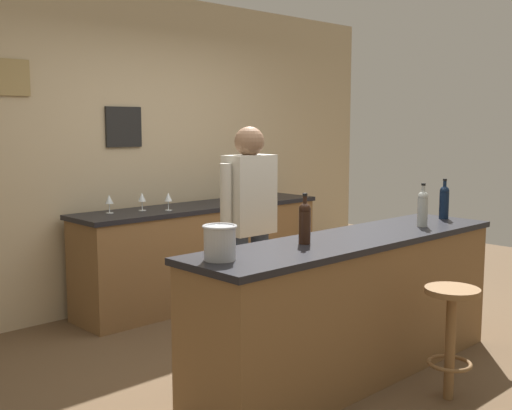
{
  "coord_description": "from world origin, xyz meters",
  "views": [
    {
      "loc": [
        -3.16,
        -2.85,
        1.63
      ],
      "look_at": [
        -0.05,
        0.45,
        1.05
      ],
      "focal_mm": 44.08,
      "sensor_mm": 36.0,
      "label": 1
    }
  ],
  "objects_px": {
    "wine_bottle_b": "(423,207)",
    "wine_glass_c": "(168,198)",
    "wine_glass_a": "(109,200)",
    "ice_bucket": "(220,242)",
    "wine_glass_d": "(241,189)",
    "wine_bottle_c": "(444,201)",
    "wine_bottle_a": "(305,221)",
    "wine_glass_b": "(142,198)",
    "bar_stool": "(451,324)",
    "bartender": "(249,223)"
  },
  "relations": [
    {
      "from": "wine_glass_a",
      "to": "ice_bucket",
      "type": "bearing_deg",
      "value": -105.09
    },
    {
      "from": "wine_bottle_b",
      "to": "wine_glass_b",
      "type": "height_order",
      "value": "wine_bottle_b"
    },
    {
      "from": "bartender",
      "to": "wine_bottle_a",
      "type": "bearing_deg",
      "value": -107.44
    },
    {
      "from": "bartender",
      "to": "wine_glass_a",
      "type": "xyz_separation_m",
      "value": [
        -0.33,
        1.36,
        0.07
      ]
    },
    {
      "from": "bar_stool",
      "to": "wine_bottle_c",
      "type": "height_order",
      "value": "wine_bottle_c"
    },
    {
      "from": "wine_bottle_a",
      "to": "wine_glass_a",
      "type": "relative_size",
      "value": 1.97
    },
    {
      "from": "wine_bottle_b",
      "to": "wine_bottle_c",
      "type": "relative_size",
      "value": 1.0
    },
    {
      "from": "wine_bottle_a",
      "to": "wine_glass_c",
      "type": "xyz_separation_m",
      "value": [
        0.36,
        1.9,
        -0.05
      ]
    },
    {
      "from": "wine_glass_d",
      "to": "wine_bottle_b",
      "type": "bearing_deg",
      "value": -95.61
    },
    {
      "from": "wine_bottle_c",
      "to": "wine_glass_c",
      "type": "distance_m",
      "value": 2.27
    },
    {
      "from": "wine_glass_c",
      "to": "wine_glass_b",
      "type": "bearing_deg",
      "value": 139.92
    },
    {
      "from": "wine_bottle_c",
      "to": "wine_glass_c",
      "type": "relative_size",
      "value": 1.97
    },
    {
      "from": "wine_glass_d",
      "to": "wine_bottle_c",
      "type": "bearing_deg",
      "value": -83.5
    },
    {
      "from": "wine_glass_a",
      "to": "wine_glass_d",
      "type": "bearing_deg",
      "value": -3.49
    },
    {
      "from": "bartender",
      "to": "bar_stool",
      "type": "height_order",
      "value": "bartender"
    },
    {
      "from": "ice_bucket",
      "to": "wine_glass_d",
      "type": "distance_m",
      "value": 2.81
    },
    {
      "from": "wine_bottle_c",
      "to": "wine_glass_b",
      "type": "bearing_deg",
      "value": 122.72
    },
    {
      "from": "wine_bottle_c",
      "to": "wine_glass_d",
      "type": "xyz_separation_m",
      "value": [
        -0.23,
        2.05,
        -0.05
      ]
    },
    {
      "from": "wine_bottle_c",
      "to": "wine_glass_d",
      "type": "height_order",
      "value": "wine_bottle_c"
    },
    {
      "from": "bar_stool",
      "to": "wine_bottle_c",
      "type": "relative_size",
      "value": 2.22
    },
    {
      "from": "wine_glass_a",
      "to": "wine_glass_d",
      "type": "xyz_separation_m",
      "value": [
        1.39,
        -0.08,
        0.0
      ]
    },
    {
      "from": "bar_stool",
      "to": "wine_bottle_c",
      "type": "distance_m",
      "value": 1.32
    },
    {
      "from": "wine_bottle_b",
      "to": "wine_glass_d",
      "type": "relative_size",
      "value": 1.97
    },
    {
      "from": "bar_stool",
      "to": "wine_glass_d",
      "type": "height_order",
      "value": "wine_glass_d"
    },
    {
      "from": "bar_stool",
      "to": "wine_glass_c",
      "type": "xyz_separation_m",
      "value": [
        -0.18,
        2.58,
        0.55
      ]
    },
    {
      "from": "bartender",
      "to": "wine_bottle_a",
      "type": "relative_size",
      "value": 5.29
    },
    {
      "from": "wine_bottle_c",
      "to": "wine_glass_b",
      "type": "relative_size",
      "value": 1.97
    },
    {
      "from": "bartender",
      "to": "wine_bottle_b",
      "type": "height_order",
      "value": "bartender"
    },
    {
      "from": "bartender",
      "to": "wine_glass_c",
      "type": "xyz_separation_m",
      "value": [
        0.12,
        1.16,
        0.07
      ]
    },
    {
      "from": "wine_bottle_c",
      "to": "wine_glass_d",
      "type": "distance_m",
      "value": 2.07
    },
    {
      "from": "bartender",
      "to": "wine_glass_d",
      "type": "distance_m",
      "value": 1.66
    },
    {
      "from": "bar_stool",
      "to": "wine_bottle_a",
      "type": "xyz_separation_m",
      "value": [
        -0.54,
        0.68,
        0.6
      ]
    },
    {
      "from": "wine_glass_b",
      "to": "wine_glass_c",
      "type": "height_order",
      "value": "same"
    },
    {
      "from": "wine_bottle_a",
      "to": "ice_bucket",
      "type": "xyz_separation_m",
      "value": [
        -0.67,
        -0.0,
        -0.04
      ]
    },
    {
      "from": "wine_bottle_b",
      "to": "wine_glass_c",
      "type": "distance_m",
      "value": 2.16
    },
    {
      "from": "wine_bottle_c",
      "to": "wine_glass_a",
      "type": "relative_size",
      "value": 1.97
    },
    {
      "from": "bar_stool",
      "to": "wine_glass_a",
      "type": "xyz_separation_m",
      "value": [
        -0.64,
        2.78,
        0.55
      ]
    },
    {
      "from": "wine_bottle_b",
      "to": "wine_glass_a",
      "type": "height_order",
      "value": "wine_bottle_b"
    },
    {
      "from": "wine_bottle_c",
      "to": "wine_glass_a",
      "type": "xyz_separation_m",
      "value": [
        -1.63,
        2.14,
        -0.05
      ]
    },
    {
      "from": "bar_stool",
      "to": "wine_bottle_a",
      "type": "distance_m",
      "value": 1.05
    },
    {
      "from": "wine_bottle_c",
      "to": "wine_glass_b",
      "type": "xyz_separation_m",
      "value": [
        -1.34,
        2.09,
        -0.05
      ]
    },
    {
      "from": "wine_bottle_a",
      "to": "wine_glass_b",
      "type": "height_order",
      "value": "wine_bottle_a"
    },
    {
      "from": "bar_stool",
      "to": "wine_bottle_b",
      "type": "relative_size",
      "value": 2.22
    },
    {
      "from": "wine_bottle_a",
      "to": "wine_glass_d",
      "type": "xyz_separation_m",
      "value": [
        1.29,
        2.01,
        -0.05
      ]
    },
    {
      "from": "bartender",
      "to": "wine_bottle_c",
      "type": "relative_size",
      "value": 5.29
    },
    {
      "from": "ice_bucket",
      "to": "wine_glass_a",
      "type": "distance_m",
      "value": 2.17
    },
    {
      "from": "wine_bottle_a",
      "to": "wine_bottle_b",
      "type": "bearing_deg",
      "value": -7.01
    },
    {
      "from": "wine_bottle_c",
      "to": "ice_bucket",
      "type": "bearing_deg",
      "value": 178.92
    },
    {
      "from": "ice_bucket",
      "to": "wine_glass_a",
      "type": "xyz_separation_m",
      "value": [
        0.57,
        2.1,
        -0.01
      ]
    },
    {
      "from": "wine_bottle_a",
      "to": "wine_bottle_b",
      "type": "distance_m",
      "value": 1.09
    }
  ]
}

